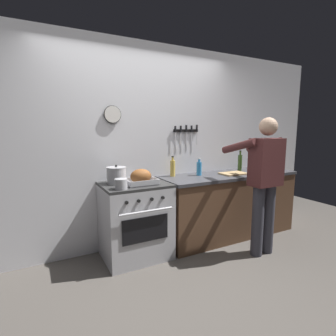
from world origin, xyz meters
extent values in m
plane|color=#4C4742|center=(0.00, 0.00, 0.00)|extent=(8.00, 8.00, 0.00)
cube|color=silver|center=(0.00, 1.35, 1.30)|extent=(6.00, 0.10, 2.60)
cube|color=black|center=(0.66, 1.29, 1.50)|extent=(0.39, 0.02, 0.04)
cube|color=silver|center=(0.48, 1.28, 1.39)|extent=(0.02, 0.00, 0.19)
cube|color=black|center=(0.48, 1.28, 1.52)|extent=(0.02, 0.02, 0.08)
cube|color=silver|center=(0.57, 1.28, 1.39)|extent=(0.02, 0.00, 0.19)
cube|color=black|center=(0.57, 1.28, 1.52)|extent=(0.02, 0.02, 0.09)
cube|color=silver|center=(0.66, 1.28, 1.40)|extent=(0.02, 0.00, 0.17)
cube|color=black|center=(0.66, 1.28, 1.53)|extent=(0.02, 0.02, 0.10)
cube|color=silver|center=(0.74, 1.28, 1.40)|extent=(0.01, 0.00, 0.16)
cube|color=black|center=(0.74, 1.28, 1.53)|extent=(0.02, 0.02, 0.09)
cube|color=silver|center=(0.83, 1.28, 1.39)|extent=(0.01, 0.00, 0.18)
cube|color=black|center=(0.83, 1.28, 1.53)|extent=(0.02, 0.02, 0.10)
cylinder|color=white|center=(-0.37, 1.28, 1.70)|extent=(0.20, 0.02, 0.20)
torus|color=black|center=(-0.37, 1.28, 1.70)|extent=(0.21, 0.02, 0.21)
cube|color=brown|center=(1.20, 0.99, 0.43)|extent=(2.00, 0.62, 0.86)
cube|color=#3D3D42|center=(1.20, 0.99, 0.88)|extent=(2.03, 0.65, 0.04)
cube|color=#BCBCC1|center=(-0.22, 0.99, 0.43)|extent=(0.76, 0.62, 0.87)
cube|color=black|center=(-0.22, 0.67, 0.45)|extent=(0.53, 0.01, 0.28)
cube|color=#2D2D2D|center=(-0.22, 0.99, 0.89)|extent=(0.76, 0.62, 0.03)
cylinder|color=black|center=(-0.43, 0.67, 0.78)|extent=(0.04, 0.02, 0.04)
cylinder|color=black|center=(-0.30, 0.67, 0.78)|extent=(0.04, 0.02, 0.04)
cylinder|color=black|center=(-0.14, 0.67, 0.78)|extent=(0.04, 0.02, 0.04)
cylinder|color=black|center=(-0.01, 0.67, 0.78)|extent=(0.04, 0.02, 0.04)
cylinder|color=silver|center=(-0.22, 0.65, 0.66)|extent=(0.61, 0.02, 0.02)
cylinder|color=#383842|center=(1.09, 0.33, 0.43)|extent=(0.14, 0.14, 0.86)
cylinder|color=#383842|center=(1.27, 0.33, 0.43)|extent=(0.14, 0.14, 0.86)
cube|color=#4C2323|center=(1.18, 0.33, 1.14)|extent=(0.38, 0.22, 0.56)
sphere|color=tan|center=(1.18, 0.33, 1.55)|extent=(0.21, 0.21, 0.21)
cylinder|color=#4C2323|center=(0.97, 0.57, 1.32)|extent=(0.09, 0.55, 0.22)
cylinder|color=#4C2323|center=(1.39, 0.57, 1.32)|extent=(0.09, 0.55, 0.22)
cube|color=#B7B7BC|center=(-0.17, 0.90, 0.91)|extent=(0.34, 0.25, 0.01)
cube|color=#B7B7BC|center=(-0.17, 0.78, 0.94)|extent=(0.34, 0.01, 0.05)
cube|color=#B7B7BC|center=(-0.17, 1.03, 0.94)|extent=(0.34, 0.01, 0.05)
cube|color=#B7B7BC|center=(-0.34, 0.90, 0.94)|extent=(0.01, 0.25, 0.05)
cube|color=#B7B7BC|center=(0.00, 0.90, 0.94)|extent=(0.01, 0.25, 0.05)
ellipsoid|color=brown|center=(-0.17, 0.90, 1.00)|extent=(0.25, 0.18, 0.17)
cylinder|color=#B7B7BC|center=(-0.41, 1.08, 0.99)|extent=(0.22, 0.22, 0.18)
cylinder|color=#B2B2B7|center=(-0.41, 1.08, 1.09)|extent=(0.22, 0.22, 0.01)
sphere|color=black|center=(-0.41, 1.08, 1.11)|extent=(0.03, 0.03, 0.03)
cylinder|color=#B7B7BC|center=(-0.45, 0.79, 0.96)|extent=(0.14, 0.14, 0.11)
cube|color=tan|center=(1.22, 0.92, 0.91)|extent=(0.36, 0.24, 0.02)
cylinder|color=gold|center=(0.39, 1.18, 1.01)|extent=(0.07, 0.07, 0.21)
cylinder|color=gold|center=(0.39, 1.18, 1.13)|extent=(0.03, 0.03, 0.05)
cylinder|color=black|center=(0.39, 1.18, 1.16)|extent=(0.03, 0.03, 0.01)
cylinder|color=#385623|center=(1.49, 1.10, 1.02)|extent=(0.06, 0.06, 0.24)
cylinder|color=#385623|center=(1.49, 1.10, 1.17)|extent=(0.03, 0.03, 0.05)
cylinder|color=black|center=(1.49, 1.10, 1.20)|extent=(0.03, 0.03, 0.01)
cylinder|color=#338CCC|center=(0.74, 1.08, 0.99)|extent=(0.07, 0.07, 0.18)
cylinder|color=#338CCC|center=(0.74, 1.08, 1.10)|extent=(0.03, 0.03, 0.04)
cylinder|color=white|center=(0.74, 1.08, 1.13)|extent=(0.03, 0.03, 0.01)
camera|label=1|loc=(-1.28, -1.85, 1.55)|focal=28.24mm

